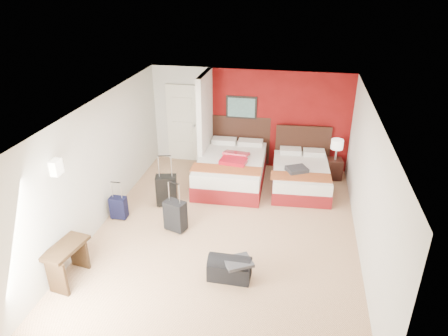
% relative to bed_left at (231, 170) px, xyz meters
% --- Properties ---
extents(ground, '(6.50, 6.50, 0.00)m').
position_rel_bed_left_xyz_m(ground, '(0.26, -2.08, -0.33)').
color(ground, '#D9AE85').
rests_on(ground, ground).
extents(room_walls, '(5.02, 6.52, 2.50)m').
position_rel_bed_left_xyz_m(room_walls, '(-1.15, -0.66, 0.93)').
color(room_walls, silver).
rests_on(room_walls, ground).
extents(red_accent_panel, '(3.50, 0.04, 2.50)m').
position_rel_bed_left_xyz_m(red_accent_panel, '(1.01, 1.15, 0.92)').
color(red_accent_panel, maroon).
rests_on(red_accent_panel, ground).
extents(partition_wall, '(0.12, 1.20, 2.50)m').
position_rel_bed_left_xyz_m(partition_wall, '(-0.74, 0.53, 0.92)').
color(partition_wall, silver).
rests_on(partition_wall, ground).
extents(entry_door, '(0.82, 0.06, 2.05)m').
position_rel_bed_left_xyz_m(entry_door, '(-1.49, 1.12, 0.70)').
color(entry_door, silver).
rests_on(entry_door, ground).
extents(bed_left, '(1.59, 2.23, 0.66)m').
position_rel_bed_left_xyz_m(bed_left, '(0.00, 0.00, 0.00)').
color(bed_left, silver).
rests_on(bed_left, ground).
extents(bed_right, '(1.40, 1.92, 0.55)m').
position_rel_bed_left_xyz_m(bed_right, '(1.64, 0.05, -0.05)').
color(bed_right, silver).
rests_on(bed_right, ground).
extents(red_suitcase_open, '(0.67, 0.87, 0.10)m').
position_rel_bed_left_xyz_m(red_suitcase_open, '(0.10, -0.10, 0.38)').
color(red_suitcase_open, red).
rests_on(red_suitcase_open, bed_left).
extents(jacket_bundle, '(0.55, 0.52, 0.11)m').
position_rel_bed_left_xyz_m(jacket_bundle, '(1.54, -0.25, 0.28)').
color(jacket_bundle, '#35363A').
rests_on(jacket_bundle, bed_right).
extents(nightstand, '(0.40, 0.40, 0.50)m').
position_rel_bed_left_xyz_m(nightstand, '(2.44, 0.71, -0.08)').
color(nightstand, black).
rests_on(nightstand, ground).
extents(table_lamp, '(0.30, 0.30, 0.51)m').
position_rel_bed_left_xyz_m(table_lamp, '(2.44, 0.71, 0.43)').
color(table_lamp, white).
rests_on(table_lamp, nightstand).
extents(suitcase_black, '(0.49, 0.37, 0.66)m').
position_rel_bed_left_xyz_m(suitcase_black, '(-1.19, -1.28, 0.00)').
color(suitcase_black, black).
rests_on(suitcase_black, ground).
extents(suitcase_charcoal, '(0.47, 0.37, 0.60)m').
position_rel_bed_left_xyz_m(suitcase_charcoal, '(-0.72, -2.19, -0.03)').
color(suitcase_charcoal, black).
rests_on(suitcase_charcoal, ground).
extents(suitcase_navy, '(0.33, 0.20, 0.46)m').
position_rel_bed_left_xyz_m(suitcase_navy, '(-1.99, -2.00, -0.10)').
color(suitcase_navy, black).
rests_on(suitcase_navy, ground).
extents(duffel_bag, '(0.71, 0.38, 0.36)m').
position_rel_bed_left_xyz_m(duffel_bag, '(0.57, -3.37, -0.15)').
color(duffel_bag, black).
rests_on(duffel_bag, ground).
extents(jacket_draped, '(0.56, 0.53, 0.06)m').
position_rel_bed_left_xyz_m(jacket_draped, '(0.72, -3.42, 0.06)').
color(jacket_draped, '#39393E').
rests_on(jacket_draped, duffel_bag).
extents(desk, '(0.52, 0.85, 0.67)m').
position_rel_bed_left_xyz_m(desk, '(-2.01, -3.91, 0.00)').
color(desk, '#321F10').
rests_on(desk, ground).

